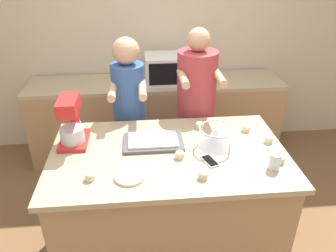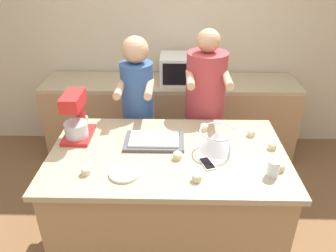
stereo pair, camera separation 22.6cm
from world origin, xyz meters
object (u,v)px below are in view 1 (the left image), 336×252
Objects in this scene: drinking_glass at (275,161)px; cupcake_7 at (77,123)px; small_plate at (130,176)px; cupcake_0 at (246,128)px; cupcake_3 at (90,176)px; cupcake_4 at (180,155)px; cupcake_1 at (203,174)px; cell_phone at (210,161)px; cupcake_2 at (280,159)px; mixing_bowl at (217,137)px; person_right at (195,115)px; microwave_oven at (166,68)px; cupcake_5 at (200,125)px; baking_tray at (153,141)px; person_left at (130,119)px; cupcake_6 at (269,139)px; stand_mixer at (72,124)px.

drinking_glass reaches higher than cupcake_7.
cupcake_0 is (0.90, 0.51, 0.02)m from small_plate.
cupcake_0 is at bearing 23.85° from cupcake_3.
cupcake_4 is 0.92m from cupcake_7.
small_plate is at bearing -58.82° from cupcake_7.
cupcake_1 and cupcake_4 have the same top height.
cupcake_2 is at bearing -6.59° from cell_phone.
mixing_bowl is at bearing -144.33° from cupcake_0.
person_right is 0.84m from cupcake_4.
cupcake_5 is (0.17, -1.16, -0.08)m from microwave_oven.
cupcake_1 is (-0.16, -0.35, -0.05)m from mixing_bowl.
person_right is 1.04m from drinking_glass.
cell_phone is 0.55m from small_plate.
small_plate is at bearing -113.32° from baking_tray.
cupcake_4 reaches higher than small_plate.
cupcake_5 reaches higher than baking_tray.
cupcake_0 is at bearing 9.23° from baking_tray.
cupcake_1 is at bearing -40.54° from cupcake_7.
person_right is 0.73m from baking_tray.
cell_phone is at bearing -93.33° from person_right.
person_right is 1.28m from cupcake_3.
small_plate is 3.09× the size of cupcake_0.
cupcake_2 is (0.42, -0.91, 0.11)m from person_right.
cupcake_2 is (0.10, -0.44, 0.00)m from cupcake_0.
baking_tray is at bearing -125.39° from person_right.
mixing_bowl reaches higher than cupcake_2.
person_right is 6.33× the size of mixing_bowl.
person_left is 25.09× the size of cupcake_6.
cupcake_7 is at bearing 148.75° from cell_phone.
cupcake_7 reaches higher than baking_tray.
cupcake_6 is (0.68, 0.14, 0.00)m from cupcake_4.
small_plate is at bearing -150.58° from cupcake_0.
cupcake_3 is at bearing -160.67° from mixing_bowl.
microwave_oven is 1.63m from cell_phone.
cupcake_4 is at bearing -66.06° from person_left.
person_right is 26.07× the size of cupcake_2.
baking_tray is 6.86× the size of cupcake_0.
cupcake_2 is at bearing 3.86° from small_plate.
cupcake_1 is (-0.45, -0.56, 0.00)m from cupcake_0.
cupcake_0 is 1.00× the size of cupcake_2.
cupcake_7 reaches higher than small_plate.
microwave_oven is 2.31× the size of small_plate.
cupcake_1 and cupcake_2 have the same top height.
cupcake_5 is at bearing -6.90° from cupcake_7.
person_left is at bearing 122.64° from cell_phone.
stand_mixer is 1.01m from cell_phone.
cupcake_7 is at bearing -146.91° from person_left.
cupcake_0 is (0.32, -0.47, 0.11)m from person_right.
drinking_glass is at bearing -56.15° from cupcake_5.
stand_mixer is 1.32m from cupcake_0.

